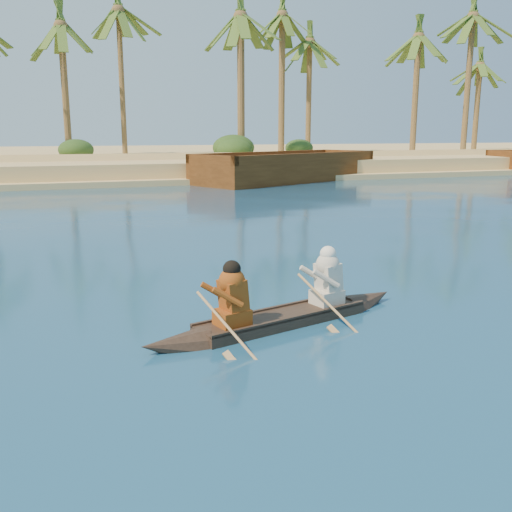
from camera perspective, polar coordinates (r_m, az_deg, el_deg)
name	(u,v)px	position (r m, az deg, el deg)	size (l,w,h in m)	color
ground	(380,258)	(15.32, 12.26, -0.19)	(160.00, 160.00, 0.00)	#0C2B50
sandy_embankment	(131,159)	(60.12, -12.38, 9.44)	(150.00, 51.00, 1.50)	#CEBA74
palm_grove	(147,71)	(48.54, -10.80, 17.72)	(110.00, 14.00, 16.00)	#3E531D
shrub_cluster	(159,159)	(44.91, -9.72, 9.52)	(100.00, 6.00, 2.40)	#233D16
canoe	(282,309)	(9.82, 2.64, -5.28)	(5.24, 2.00, 1.44)	#3C2B21
barge_mid	(287,169)	(38.82, 3.08, 8.66)	(14.14, 9.64, 2.25)	brown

